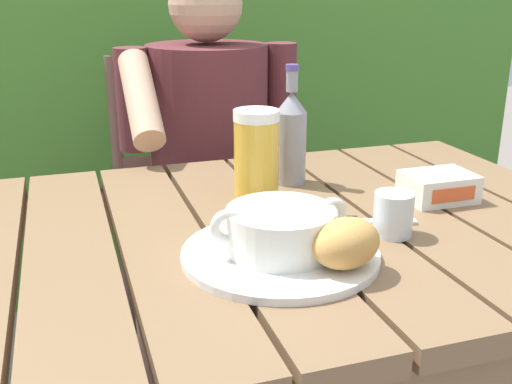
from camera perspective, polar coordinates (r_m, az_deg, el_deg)
The scene contains 12 objects.
dining_table at distance 1.05m, azimuth -0.76°, elevation -8.54°, with size 1.28×0.80×0.77m.
hedge_backdrop at distance 2.49m, azimuth -14.98°, elevation 17.07°, with size 3.14×0.79×2.66m.
chair_near_diner at distance 1.90m, azimuth -5.38°, elevation -2.31°, with size 0.48×0.45×0.95m.
person_eating at distance 1.64m, azimuth -4.17°, elevation 3.38°, with size 0.48×0.47×1.21m.
serving_plate at distance 0.90m, azimuth 2.28°, elevation -5.83°, with size 0.29×0.29×0.01m.
soup_bowl at distance 0.88m, azimuth 2.31°, elevation -3.47°, with size 0.21×0.16×0.07m.
bread_roll at distance 0.84m, azimuth 8.46°, elevation -4.78°, with size 0.13×0.11×0.07m.
beer_glass at distance 1.11m, azimuth 0.04°, elevation 3.45°, with size 0.08×0.08×0.17m.
beer_bottle at distance 1.20m, azimuth 3.31°, elevation 5.30°, with size 0.06×0.06×0.24m.
water_glass_small at distance 0.99m, azimuth 12.77°, elevation -2.04°, with size 0.06×0.06×0.07m.
butter_tub at distance 1.17m, azimuth 16.76°, elevation 0.48°, with size 0.13×0.10×0.05m.
table_knife at distance 1.03m, azimuth 9.39°, elevation -2.70°, with size 0.16×0.07×0.01m.
Camera 1 is at (-0.28, -0.89, 1.16)m, focal length 42.54 mm.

